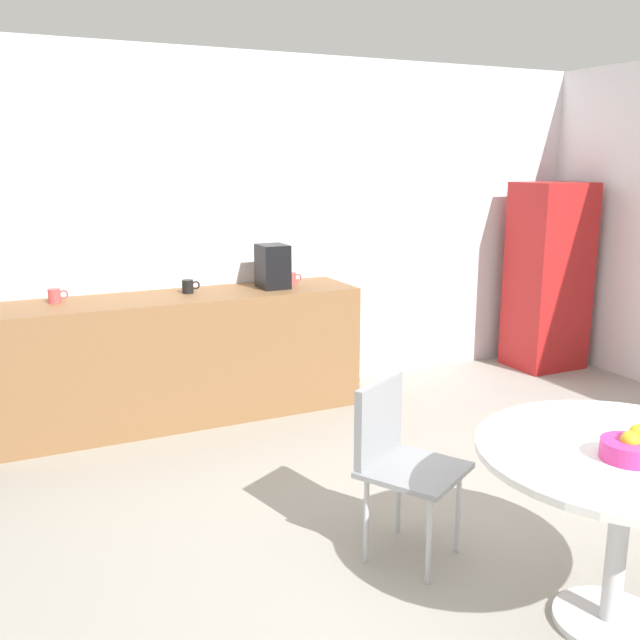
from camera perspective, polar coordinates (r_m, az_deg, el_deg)
name	(u,v)px	position (r m, az deg, el deg)	size (l,w,h in m)	color
ground_plane	(507,587)	(3.38, 14.92, -20.24)	(6.00, 6.00, 0.00)	#9E998E
wall_back	(258,229)	(5.48, -5.04, 7.35)	(6.00, 0.10, 2.60)	silver
counter_block	(181,358)	(5.09, -11.23, -3.03)	(2.58, 0.60, 0.90)	brown
locker_cabinet	(548,276)	(6.53, 18.03, 3.39)	(0.60, 0.50, 1.64)	#B21E1E
round_table	(624,482)	(2.99, 23.43, -12.00)	(1.13, 1.13, 0.75)	silver
chair_gray	(396,448)	(3.32, 6.16, -10.30)	(0.57, 0.57, 0.83)	silver
fruit_bowl	(631,446)	(2.84, 23.90, -9.34)	(0.21, 0.21, 0.13)	#D8338C
mug_white	(188,286)	(5.06, -10.65, 2.70)	(0.13, 0.08, 0.09)	black
mug_green	(55,296)	(4.95, -20.71, 1.85)	(0.13, 0.08, 0.09)	#D84C4C
mug_red	(291,279)	(5.30, -2.36, 3.37)	(0.13, 0.08, 0.09)	#D84C4C
coffee_maker	(273,266)	(5.18, -3.86, 4.37)	(0.20, 0.24, 0.32)	black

